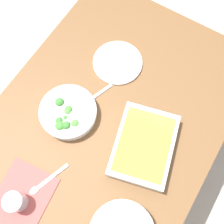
% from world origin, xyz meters
% --- Properties ---
extents(ground_plane, '(6.00, 6.00, 0.00)m').
position_xyz_m(ground_plane, '(0.00, 0.00, 0.00)').
color(ground_plane, '#B2A899').
extents(dining_table, '(1.20, 0.90, 0.74)m').
position_xyz_m(dining_table, '(0.00, 0.00, 0.65)').
color(dining_table, brown).
rests_on(dining_table, ground_plane).
extents(placemat, '(0.30, 0.23, 0.00)m').
position_xyz_m(placemat, '(0.49, -0.11, 0.74)').
color(placemat, '#B24C47').
rests_on(placemat, dining_table).
extents(broccoli_bowl, '(0.24, 0.24, 0.07)m').
position_xyz_m(broccoli_bowl, '(0.11, -0.15, 0.77)').
color(broccoli_bowl, white).
rests_on(broccoli_bowl, dining_table).
extents(baking_dish, '(0.35, 0.29, 0.06)m').
position_xyz_m(baking_dish, '(0.06, 0.18, 0.77)').
color(baking_dish, silver).
rests_on(baking_dish, dining_table).
extents(drink_cup, '(0.07, 0.07, 0.08)m').
position_xyz_m(drink_cup, '(0.49, -0.11, 0.78)').
color(drink_cup, '#B2BCC6').
rests_on(drink_cup, dining_table).
extents(side_plate, '(0.22, 0.22, 0.01)m').
position_xyz_m(side_plate, '(-0.21, -0.10, 0.75)').
color(side_plate, white).
rests_on(side_plate, dining_table).
extents(spoon_by_broccoli, '(0.17, 0.08, 0.01)m').
position_xyz_m(spoon_by_broccoli, '(0.00, -0.11, 0.74)').
color(spoon_by_broccoli, silver).
rests_on(spoon_by_broccoli, dining_table).
extents(spoon_spare, '(0.17, 0.08, 0.01)m').
position_xyz_m(spoon_spare, '(0.39, -0.07, 0.74)').
color(spoon_spare, silver).
rests_on(spoon_spare, dining_table).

